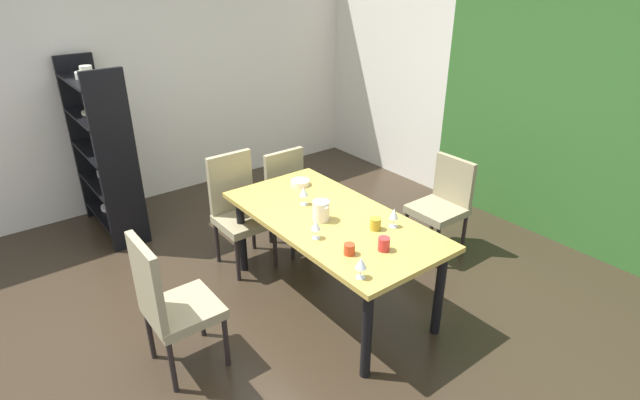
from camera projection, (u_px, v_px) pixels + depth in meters
name	position (u px, v px, depth m)	size (l,w,h in m)	color
ground_plane	(264.00, 309.00, 4.02)	(5.40, 5.92, 0.02)	#30251A
back_panel_interior	(385.00, 67.00, 6.24)	(2.04, 0.10, 2.63)	silver
garden_window_panel	(605.00, 115.00, 4.32)	(3.37, 0.10, 2.63)	#326527
left_interior_panel	(126.00, 85.00, 5.33)	(0.10, 5.92, 2.63)	silver
dining_table	(331.00, 227.00, 3.85)	(1.81, 0.91, 0.75)	#BB9A43
chair_head_near	(169.00, 302.00, 3.19)	(0.44, 0.44, 1.02)	gray
chair_left_far	(292.00, 194.00, 4.75)	(0.44, 0.44, 0.91)	gray
chair_head_far	(443.00, 201.00, 4.61)	(0.44, 0.45, 0.91)	gray
chair_left_near	(238.00, 207.00, 4.43)	(0.44, 0.44, 1.02)	gray
display_shelf	(103.00, 149.00, 4.84)	(0.97, 0.36, 1.71)	black
wine_glass_rear	(394.00, 214.00, 3.63)	(0.06, 0.06, 0.15)	silver
wine_glass_near_window	(361.00, 264.00, 3.04)	(0.07, 0.07, 0.14)	silver
wine_glass_near_shelf	(316.00, 226.00, 3.48)	(0.07, 0.07, 0.14)	silver
wine_glass_right	(304.00, 192.00, 3.96)	(0.07, 0.07, 0.15)	silver
serving_bowl_south	(300.00, 183.00, 4.34)	(0.16, 0.16, 0.05)	silver
cup_west	(349.00, 249.00, 3.31)	(0.08, 0.08, 0.08)	#C0391C
cup_left	(375.00, 224.00, 3.62)	(0.08, 0.08, 0.09)	#AE9225
cup_north	(384.00, 244.00, 3.36)	(0.08, 0.08, 0.09)	red
pitcher_center	(321.00, 211.00, 3.73)	(0.14, 0.13, 0.16)	silver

